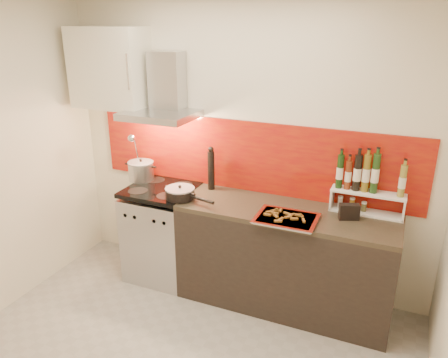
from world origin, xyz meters
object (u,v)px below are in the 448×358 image
at_px(range_stove, 163,233).
at_px(saute_pan, 181,193).
at_px(counter, 284,258).
at_px(baking_tray, 286,218).
at_px(pepper_mill, 211,169).
at_px(stock_pot, 141,171).

xyz_separation_m(range_stove, saute_pan, (0.29, -0.14, 0.51)).
height_order(range_stove, counter, range_stove).
bearing_deg(baking_tray, counter, 103.24).
height_order(saute_pan, pepper_mill, pepper_mill).
height_order(counter, stock_pot, stock_pot).
distance_m(stock_pot, saute_pan, 0.62).
relative_size(stock_pot, pepper_mill, 0.61).
distance_m(range_stove, stock_pot, 0.64).
bearing_deg(range_stove, stock_pot, 157.53).
bearing_deg(saute_pan, counter, 8.81).
bearing_deg(pepper_mill, saute_pan, -113.85).
xyz_separation_m(stock_pot, baking_tray, (1.52, -0.30, -0.08)).
bearing_deg(pepper_mill, baking_tray, -24.24).
relative_size(counter, baking_tray, 3.74).
bearing_deg(counter, baking_tray, -76.76).
distance_m(counter, saute_pan, 1.05).
bearing_deg(counter, pepper_mill, 166.78).
xyz_separation_m(counter, baking_tray, (0.04, -0.19, 0.47)).
height_order(pepper_mill, baking_tray, pepper_mill).
relative_size(stock_pot, saute_pan, 0.50).
distance_m(range_stove, counter, 1.20).
bearing_deg(stock_pot, pepper_mill, 5.62).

